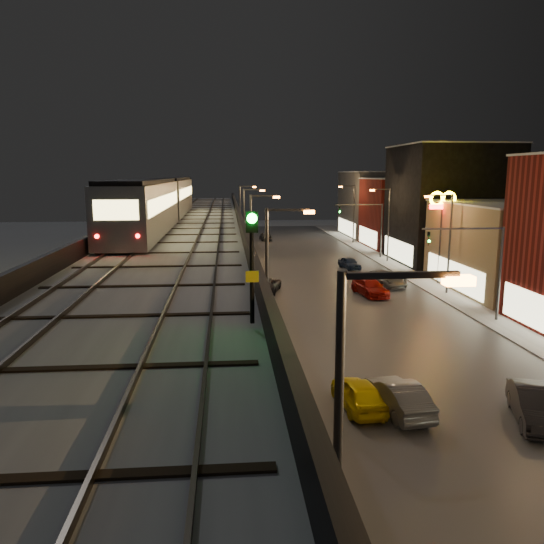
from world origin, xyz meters
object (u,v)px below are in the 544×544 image
car_onc_silver (535,407)px  car_onc_white (370,288)px  car_taxi (358,395)px  car_mid_silver (266,285)px  rail_signal (252,245)px  car_onc_dark (385,279)px  car_onc_red (349,263)px  subway_train (161,200)px  car_far_white (266,236)px  car_near_white (398,397)px

car_onc_silver → car_onc_white: (-0.58, 24.77, -0.05)m
car_taxi → car_mid_silver: car_taxi is taller
rail_signal → car_onc_white: rail_signal is taller
car_onc_dark → car_onc_white: size_ratio=1.07×
car_taxi → car_mid_silver: bearing=-90.0°
car_onc_dark → car_onc_red: car_onc_dark is taller
car_taxi → car_onc_white: (6.73, 22.70, 0.01)m
car_onc_dark → car_mid_silver: bearing=171.4°
subway_train → car_onc_white: bearing=-6.5°
car_taxi → car_far_white: bearing=-95.7°
car_onc_red → car_near_white: bearing=-110.6°
subway_train → car_taxi: subway_train is taller
subway_train → car_taxi: 28.48m
car_mid_silver → car_onc_silver: (9.68, -27.07, 0.11)m
car_far_white → car_onc_red: (7.62, -27.06, -0.05)m
subway_train → rail_signal: 33.75m
car_taxi → car_onc_white: size_ratio=0.84×
subway_train → rail_signal: bearing=-79.1°
rail_signal → car_onc_dark: 38.44m
car_far_white → car_near_white: bearing=86.8°
car_near_white → car_onc_dark: (7.50, 26.88, -0.02)m
rail_signal → car_mid_silver: rail_signal is taller
car_onc_red → subway_train: bearing=-160.9°
car_far_white → subway_train: bearing=68.2°
car_far_white → car_onc_white: (6.36, -40.47, 0.01)m
car_near_white → car_onc_red: (6.30, 36.65, -0.09)m
subway_train → car_onc_silver: 33.78m
car_far_white → car_onc_white: size_ratio=0.84×
car_near_white → car_onc_red: bearing=-107.1°
rail_signal → car_onc_dark: (14.46, 34.68, -8.10)m
car_taxi → car_onc_red: (7.99, 36.10, -0.05)m
subway_train → car_onc_red: bearing=29.9°
rail_signal → car_onc_dark: rail_signal is taller
car_taxi → car_onc_silver: 7.60m
car_mid_silver → car_near_white: bearing=114.3°
car_far_white → car_onc_white: bearing=94.6°
car_onc_silver → car_onc_dark: size_ratio=0.89×
car_mid_silver → car_taxi: bearing=110.6°
car_near_white → car_onc_white: size_ratio=0.92×
car_onc_dark → car_far_white: bearing=88.2°
subway_train → car_far_white: bearing=72.6°
car_taxi → car_mid_silver: size_ratio=0.87×
car_mid_silver → car_onc_red: (10.36, 11.11, 0.00)m
rail_signal → car_far_white: (5.63, 71.51, -8.13)m
car_taxi → car_onc_dark: bearing=-114.7°
car_mid_silver → car_far_white: (2.74, 38.17, 0.05)m
car_far_white → car_onc_silver: bearing=91.7°
car_onc_red → car_onc_white: bearing=-106.2°
car_near_white → car_mid_silver: bearing=-88.3°
car_onc_white → car_onc_red: car_onc_white is taller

